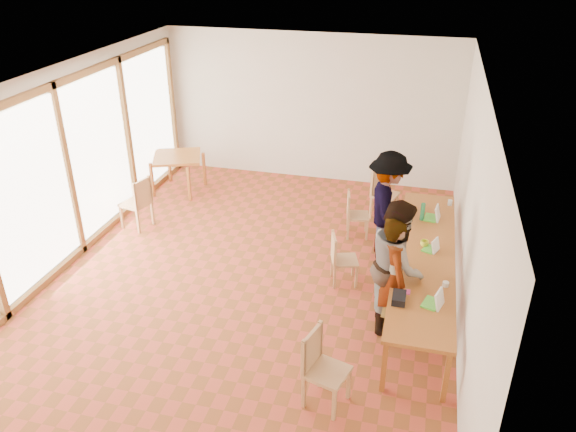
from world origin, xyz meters
name	(u,v)px	position (x,y,z in m)	size (l,w,h in m)	color
ground	(253,276)	(0.00, 0.00, 0.00)	(8.00, 8.00, 0.00)	#B0402A
wall_back	(311,108)	(0.00, 4.00, 1.50)	(6.00, 0.10, 3.00)	beige
wall_front	(97,385)	(0.00, -4.00, 1.50)	(6.00, 0.10, 3.00)	beige
wall_right	(471,210)	(3.00, 0.00, 1.50)	(0.10, 8.00, 3.00)	beige
window_wall	(66,167)	(-2.96, 0.00, 1.50)	(0.10, 8.00, 3.00)	white
ceiling	(247,79)	(0.00, 0.00, 3.02)	(6.00, 8.00, 0.04)	white
communal_table	(425,257)	(2.50, 0.02, 0.70)	(0.80, 4.00, 0.75)	#AA5925
side_table	(177,159)	(-2.40, 2.65, 0.67)	(0.90, 0.90, 0.75)	#AA5925
chair_near	(319,360)	(1.47, -2.24, 0.57)	(0.53, 0.53, 0.49)	tan
chair_mid	(339,254)	(1.29, 0.15, 0.49)	(0.47, 0.47, 0.43)	tan
chair_far	(353,210)	(1.27, 1.65, 0.49)	(0.43, 0.43, 0.42)	tan
chair_empty	(380,187)	(1.63, 2.53, 0.56)	(0.53, 0.53, 0.49)	tan
chair_spare	(139,198)	(-2.38, 1.01, 0.58)	(0.53, 0.53, 0.50)	tan
person_near	(393,276)	(2.12, -0.75, 0.83)	(0.60, 0.40, 1.65)	gray
person_mid	(397,265)	(2.15, -0.60, 0.90)	(0.87, 0.68, 1.80)	gray
person_far	(387,206)	(1.86, 1.12, 0.89)	(1.15, 0.66, 1.77)	gray
laptop_near	(435,301)	(2.65, -1.16, 0.81)	(0.28, 0.30, 0.21)	#59D63A
laptop_mid	(432,247)	(2.59, 0.14, 0.80)	(0.26, 0.27, 0.19)	#59D63A
laptop_far	(434,216)	(2.58, 1.12, 0.81)	(0.26, 0.29, 0.22)	#59D63A
yellow_mug	(424,244)	(2.47, 0.23, 0.80)	(0.12, 0.12, 0.09)	yellow
green_bottle	(423,212)	(2.41, 1.05, 0.89)	(0.07, 0.07, 0.28)	#237E4A
clear_glass	(450,203)	(2.83, 1.69, 0.80)	(0.07, 0.07, 0.09)	silver
condiment_cup	(446,284)	(2.77, -0.72, 0.78)	(0.08, 0.08, 0.06)	white
pink_phone	(408,292)	(2.33, -0.97, 0.76)	(0.05, 0.10, 0.01)	#E63C91
black_pouch	(399,298)	(2.23, -1.18, 0.80)	(0.16, 0.26, 0.09)	black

